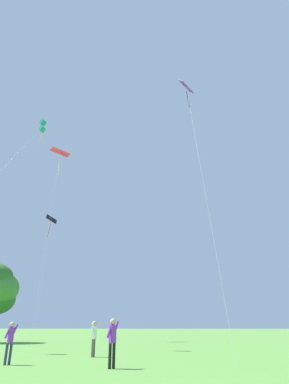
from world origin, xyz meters
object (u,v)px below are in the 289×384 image
kite_black_large (51,224)px  person_in_blue_jacket (94,335)px  kite_purple_streamer (188,95)px  person_foreground_watcher (112,338)px  kite_red_high (60,158)px  kite_teal_box (41,128)px  person_near_tree (10,339)px

kite_black_large → person_in_blue_jacket: bearing=-61.8°
kite_purple_streamer → person_foreground_watcher: bearing=-120.7°
kite_red_high → person_in_blue_jacket: (10.74, -18.61, -21.27)m
kite_teal_box → kite_black_large: (-7.28, 21.83, -2.41)m
kite_red_high → kite_black_large: bearing=114.1°
person_foreground_watcher → kite_teal_box: bearing=132.2°
kite_purple_streamer → person_in_blue_jacket: bearing=-165.4°
kite_red_high → kite_teal_box: 14.31m
person_in_blue_jacket → person_near_tree: bearing=-122.6°
kite_teal_box → person_foreground_watcher: kite_teal_box is taller
kite_teal_box → person_in_blue_jacket: kite_teal_box is taller
kite_purple_streamer → person_in_blue_jacket: kite_purple_streamer is taller
kite_red_high → kite_teal_box: size_ratio=1.27×
kite_red_high → person_near_tree: 32.21m
kite_black_large → kite_purple_streamer: size_ratio=0.90×
kite_teal_box → kite_purple_streamer: bearing=-16.2°
person_near_tree → person_foreground_watcher: (4.67, -0.81, 0.07)m
kite_purple_streamer → person_foreground_watcher: (-3.85, -6.47, -16.58)m
person_near_tree → kite_red_high: bearing=109.6°
kite_purple_streamer → person_foreground_watcher: 18.21m
person_in_blue_jacket → person_near_tree: size_ratio=1.04×
kite_teal_box → kite_purple_streamer: size_ratio=0.99×
kite_black_large → person_foreground_watcher: size_ratio=9.59×
kite_teal_box → kite_black_large: kite_teal_box is taller
kite_red_high → person_foreground_watcher: bearing=-61.5°
kite_red_high → kite_teal_box: kite_red_high is taller
person_near_tree → person_foreground_watcher: person_foreground_watcher is taller
kite_red_high → person_near_tree: (8.10, -22.75, -21.31)m
kite_black_large → person_foreground_watcher: bearing=-62.7°
kite_teal_box → person_foreground_watcher: bearing=-47.8°
kite_red_high → person_foreground_watcher: 34.20m
kite_purple_streamer → person_near_tree: (-8.52, -5.66, -16.65)m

